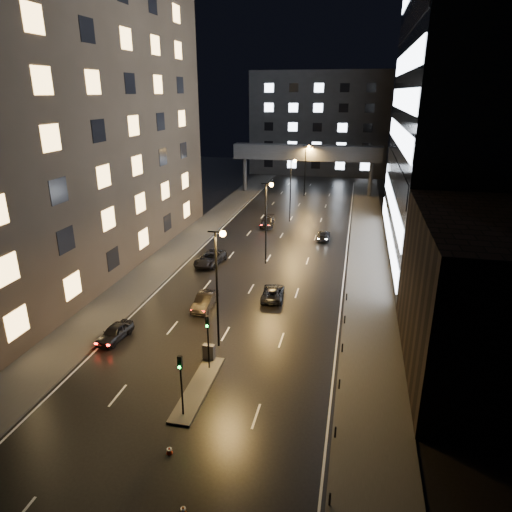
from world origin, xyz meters
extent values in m
plane|color=black|center=(0.00, 40.00, 0.00)|extent=(160.00, 160.00, 0.00)
cube|color=#383533|center=(-12.50, 35.00, 0.07)|extent=(5.00, 110.00, 0.15)
cube|color=#383533|center=(12.50, 35.00, 0.07)|extent=(5.00, 110.00, 0.15)
cube|color=#2D2319|center=(-22.50, 24.00, 20.00)|extent=(15.00, 48.00, 40.00)
cube|color=black|center=(20.00, 9.00, 6.00)|extent=(10.00, 18.00, 12.00)
cube|color=black|center=(25.00, 36.00, 22.50)|extent=(20.00, 36.00, 45.00)
cube|color=#333335|center=(0.00, 98.00, 12.50)|extent=(34.00, 14.00, 25.00)
cube|color=#333335|center=(0.00, 70.00, 8.50)|extent=(30.00, 3.00, 3.00)
cylinder|color=#333335|center=(-13.00, 70.00, 3.50)|extent=(0.80, 0.80, 7.00)
cylinder|color=#333335|center=(13.00, 70.00, 3.50)|extent=(0.80, 0.80, 7.00)
cube|color=#383533|center=(0.30, 2.00, 0.07)|extent=(1.60, 8.00, 0.15)
cylinder|color=black|center=(0.30, 4.50, 1.90)|extent=(0.12, 0.12, 3.50)
cube|color=black|center=(0.30, 4.50, 4.10)|extent=(0.28, 0.22, 0.90)
sphere|color=#0CFF33|center=(0.30, 4.36, 3.82)|extent=(0.18, 0.18, 0.18)
cylinder|color=black|center=(0.30, -1.00, 1.90)|extent=(0.12, 0.12, 3.50)
cube|color=black|center=(0.30, -1.00, 4.10)|extent=(0.28, 0.22, 0.90)
sphere|color=#0CFF33|center=(0.30, -1.14, 3.82)|extent=(0.18, 0.18, 0.18)
cylinder|color=black|center=(10.20, -6.00, 0.45)|extent=(0.12, 0.12, 0.90)
cylinder|color=black|center=(10.20, -1.00, 0.45)|extent=(0.12, 0.12, 0.90)
cylinder|color=black|center=(10.20, 4.00, 0.45)|extent=(0.12, 0.12, 0.90)
cylinder|color=black|center=(10.20, 9.00, 0.45)|extent=(0.12, 0.12, 0.90)
cylinder|color=black|center=(10.20, 14.00, 0.45)|extent=(0.12, 0.12, 0.90)
cylinder|color=black|center=(10.20, 19.00, 0.45)|extent=(0.12, 0.12, 0.90)
cylinder|color=black|center=(0.00, 8.00, 5.00)|extent=(0.18, 0.18, 10.00)
cylinder|color=black|center=(0.00, 8.00, 10.00)|extent=(1.20, 0.12, 0.12)
sphere|color=#FF9E38|center=(0.60, 8.00, 9.90)|extent=(0.50, 0.50, 0.50)
cylinder|color=black|center=(0.00, 28.00, 5.00)|extent=(0.18, 0.18, 10.00)
cylinder|color=black|center=(0.00, 28.00, 10.00)|extent=(1.20, 0.12, 0.12)
sphere|color=#FF9E38|center=(0.60, 28.00, 9.90)|extent=(0.50, 0.50, 0.50)
cylinder|color=black|center=(0.00, 48.00, 5.00)|extent=(0.18, 0.18, 10.00)
cylinder|color=black|center=(0.00, 48.00, 10.00)|extent=(1.20, 0.12, 0.12)
sphere|color=#FF9E38|center=(0.60, 48.00, 9.90)|extent=(0.50, 0.50, 0.50)
cylinder|color=black|center=(0.00, 68.00, 5.00)|extent=(0.18, 0.18, 10.00)
cylinder|color=black|center=(0.00, 68.00, 10.00)|extent=(1.20, 0.12, 0.12)
sphere|color=#FF9E38|center=(0.60, 68.00, 9.90)|extent=(0.50, 0.50, 0.50)
imported|color=black|center=(-9.00, 7.03, 0.68)|extent=(2.08, 4.14, 1.35)
imported|color=black|center=(-3.40, 14.49, 0.74)|extent=(1.66, 4.54, 1.49)
imported|color=black|center=(-6.64, 26.25, 0.77)|extent=(3.17, 5.81, 1.54)
imported|color=black|center=(-3.02, 44.38, 0.72)|extent=(2.41, 5.13, 1.45)
imported|color=black|center=(2.74, 18.16, 0.65)|extent=(2.51, 4.83, 1.30)
imported|color=black|center=(6.22, 39.39, 0.65)|extent=(1.95, 4.52, 1.30)
cube|color=#525255|center=(-0.10, 5.70, 0.77)|extent=(0.94, 0.51, 1.24)
cone|color=red|center=(0.70, -4.30, 0.22)|extent=(0.40, 0.40, 0.45)
cone|color=orange|center=(3.00, -8.00, 0.26)|extent=(0.41, 0.41, 0.52)
camera|label=1|loc=(10.35, -24.08, 20.16)|focal=32.00mm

